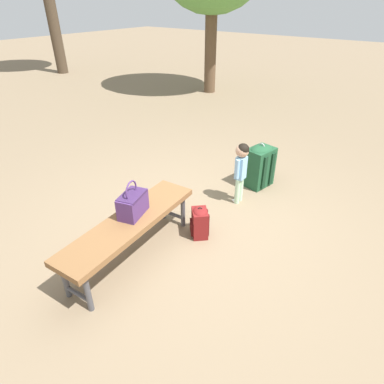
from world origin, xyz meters
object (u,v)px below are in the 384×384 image
at_px(child_standing, 241,164).
at_px(backpack_small, 200,221).
at_px(backpack_large, 260,164).
at_px(park_bench, 130,225).
at_px(handbag, 133,203).

xyz_separation_m(child_standing, backpack_small, (-0.86, -0.01, -0.35)).
bearing_deg(backpack_large, park_bench, 171.31).
relative_size(handbag, backpack_large, 0.59).
relative_size(park_bench, handbag, 4.42).
xyz_separation_m(handbag, backpack_small, (0.59, -0.37, -0.39)).
bearing_deg(child_standing, handbag, 165.83).
bearing_deg(backpack_large, backpack_small, -179.36).
xyz_separation_m(backpack_large, backpack_small, (-1.40, -0.02, -0.13)).
height_order(park_bench, child_standing, child_standing).
distance_m(handbag, backpack_large, 2.04).
xyz_separation_m(park_bench, handbag, (0.09, 0.04, 0.18)).
relative_size(backpack_large, backpack_small, 1.71).
bearing_deg(child_standing, backpack_large, 1.07).
height_order(handbag, backpack_large, handbag).
distance_m(child_standing, backpack_small, 0.92).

